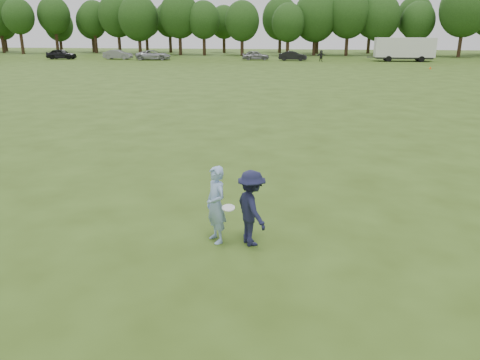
{
  "coord_description": "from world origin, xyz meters",
  "views": [
    {
      "loc": [
        1.46,
        -8.87,
        4.43
      ],
      "look_at": [
        0.08,
        1.27,
        1.1
      ],
      "focal_mm": 35.0,
      "sensor_mm": 36.0,
      "label": 1
    }
  ],
  "objects": [
    {
      "name": "player_far_d",
      "position": [
        3.63,
        59.68,
        0.78
      ],
      "size": [
        1.49,
        1.11,
        1.57
      ],
      "primitive_type": "imported",
      "rotation": [
        0.0,
        0.0,
        0.5
      ],
      "color": "#292929",
      "rests_on": "ground"
    },
    {
      "name": "cargo_trailer",
      "position": [
        15.09,
        61.34,
        1.78
      ],
      "size": [
        9.0,
        2.75,
        3.2
      ],
      "color": "white",
      "rests_on": "ground"
    },
    {
      "name": "field_cone",
      "position": [
        15.66,
        48.31,
        0.15
      ],
      "size": [
        0.28,
        0.28,
        0.3
      ],
      "primitive_type": "cone",
      "color": "#E7470C",
      "rests_on": "ground"
    },
    {
      "name": "disc_in_play",
      "position": [
        0.02,
        -0.01,
        0.91
      ],
      "size": [
        0.33,
        0.33,
        0.09
      ],
      "color": "white",
      "rests_on": "ground"
    },
    {
      "name": "thrower",
      "position": [
        -0.3,
        0.29,
        0.85
      ],
      "size": [
        0.7,
        0.74,
        1.69
      ],
      "primitive_type": "imported",
      "rotation": [
        0.0,
        0.0,
        -0.92
      ],
      "color": "#8FAEDD",
      "rests_on": "ground"
    },
    {
      "name": "car_a",
      "position": [
        -34.99,
        59.52,
        0.74
      ],
      "size": [
        4.41,
        1.87,
        1.49
      ],
      "primitive_type": "imported",
      "rotation": [
        0.0,
        0.0,
        1.6
      ],
      "color": "black",
      "rests_on": "ground"
    },
    {
      "name": "car_c",
      "position": [
        -20.66,
        59.49,
        0.7
      ],
      "size": [
        5.31,
        2.99,
        1.4
      ],
      "primitive_type": "imported",
      "rotation": [
        0.0,
        0.0,
        1.71
      ],
      "color": "#AAAAAF",
      "rests_on": "ground"
    },
    {
      "name": "defender",
      "position": [
        0.47,
        0.25,
        0.82
      ],
      "size": [
        1.07,
        1.22,
        1.64
      ],
      "primitive_type": "imported",
      "rotation": [
        0.0,
        0.0,
        2.11
      ],
      "color": "#1A1B39",
      "rests_on": "ground"
    },
    {
      "name": "car_e",
      "position": [
        -5.79,
        61.33,
        0.68
      ],
      "size": [
        4.17,
        2.14,
        1.36
      ],
      "primitive_type": "imported",
      "rotation": [
        0.0,
        0.0,
        1.71
      ],
      "color": "slate",
      "rests_on": "ground"
    },
    {
      "name": "treeline",
      "position": [
        2.81,
        76.9,
        6.26
      ],
      "size": [
        130.35,
        18.39,
        11.74
      ],
      "color": "#332114",
      "rests_on": "ground"
    },
    {
      "name": "car_b",
      "position": [
        -26.42,
        60.29,
        0.7
      ],
      "size": [
        4.26,
        1.56,
        1.39
      ],
      "primitive_type": "imported",
      "rotation": [
        0.0,
        0.0,
        1.55
      ],
      "color": "slate",
      "rests_on": "ground"
    },
    {
      "name": "ground",
      "position": [
        0.0,
        0.0,
        0.0
      ],
      "size": [
        200.0,
        200.0,
        0.0
      ],
      "primitive_type": "plane",
      "color": "#324914",
      "rests_on": "ground"
    },
    {
      "name": "car_f",
      "position": [
        -0.35,
        60.7,
        0.66
      ],
      "size": [
        4.11,
        1.69,
        1.32
      ],
      "primitive_type": "imported",
      "rotation": [
        0.0,
        0.0,
        1.5
      ],
      "color": "black",
      "rests_on": "ground"
    }
  ]
}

